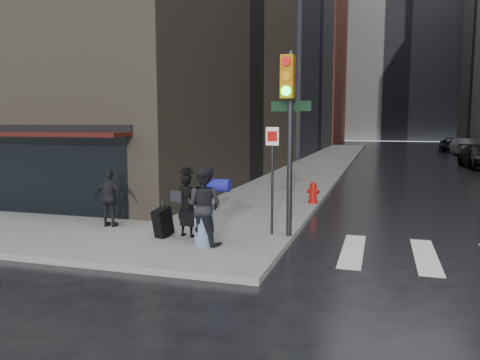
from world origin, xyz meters
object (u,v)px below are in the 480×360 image
at_px(man_greycoat, 110,198).
at_px(man_jeans, 204,206).
at_px(traffic_light, 287,119).
at_px(parked_car_6, 453,145).
at_px(man_overcoat, 182,208).
at_px(parked_car_4, 478,152).
at_px(fire_hydrant, 313,194).
at_px(parked_car_5, 466,147).

bearing_deg(man_greycoat, man_jeans, 159.57).
relative_size(traffic_light, parked_car_6, 0.89).
xyz_separation_m(man_overcoat, parked_car_4, (12.03, 30.01, -0.20)).
height_order(traffic_light, fire_hydrant, traffic_light).
relative_size(parked_car_4, parked_car_5, 0.83).
height_order(man_overcoat, parked_car_6, man_overcoat).
height_order(man_overcoat, traffic_light, traffic_light).
xyz_separation_m(man_jeans, parked_car_6, (11.05, 43.11, -0.36)).
height_order(man_overcoat, man_greycoat, man_overcoat).
bearing_deg(parked_car_6, man_jeans, -102.96).
bearing_deg(man_jeans, parked_car_4, -100.79).
height_order(traffic_light, parked_car_6, traffic_light).
bearing_deg(man_jeans, parked_car_6, -95.00).
relative_size(man_jeans, man_greycoat, 1.15).
distance_m(man_overcoat, parked_car_4, 32.33).
bearing_deg(man_jeans, fire_hydrant, -94.91).
distance_m(parked_car_4, parked_car_6, 12.55).
distance_m(man_greycoat, traffic_light, 5.30).
xyz_separation_m(fire_hydrant, parked_car_5, (9.63, 30.42, 0.31)).
bearing_deg(parked_car_4, parked_car_5, 88.27).
distance_m(man_greycoat, parked_car_5, 38.60).
distance_m(traffic_light, parked_car_6, 42.92).
bearing_deg(fire_hydrant, parked_car_6, 75.61).
bearing_deg(traffic_light, man_jeans, -135.65).
height_order(parked_car_4, parked_car_5, parked_car_5).
bearing_deg(traffic_light, man_overcoat, -156.68).
distance_m(traffic_light, parked_car_4, 30.88).
xyz_separation_m(man_jeans, fire_hydrant, (1.64, 6.42, -0.58)).
distance_m(man_jeans, fire_hydrant, 6.65).
distance_m(man_jeans, man_greycoat, 3.33).
xyz_separation_m(parked_car_5, parked_car_6, (-0.21, 6.27, -0.09)).
height_order(man_overcoat, parked_car_4, man_overcoat).
bearing_deg(parked_car_5, man_overcoat, -113.30).
xyz_separation_m(man_greycoat, parked_car_6, (14.21, 42.07, -0.24)).
relative_size(traffic_light, fire_hydrant, 6.01).
xyz_separation_m(man_overcoat, traffic_light, (2.49, 0.74, 2.20)).
height_order(traffic_light, parked_car_4, traffic_light).
distance_m(man_overcoat, fire_hydrant, 6.37).
xyz_separation_m(man_overcoat, fire_hydrant, (2.44, 5.87, -0.40)).
relative_size(man_greycoat, parked_car_6, 0.31).
distance_m(man_greycoat, parked_car_6, 44.41).
distance_m(man_overcoat, man_greycoat, 2.40).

